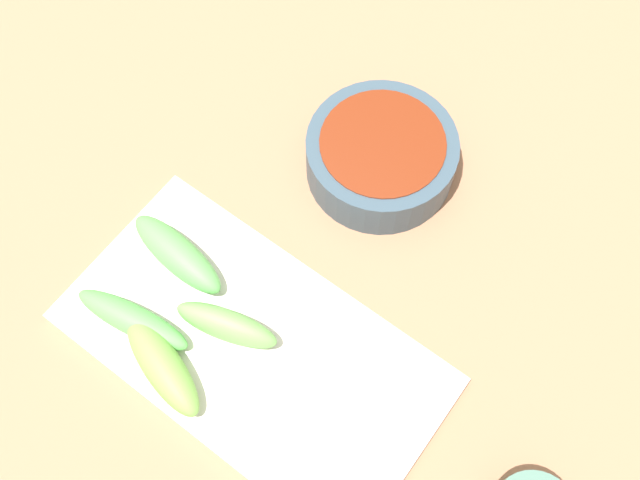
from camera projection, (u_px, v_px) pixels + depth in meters
The scene contains 7 objects.
tabletop at pixel (297, 260), 0.64m from camera, with size 2.10×2.10×0.02m, color #A57051.
sauce_bowl at pixel (381, 155), 0.65m from camera, with size 0.13×0.13×0.04m.
serving_plate at pixel (253, 349), 0.59m from camera, with size 0.16×0.30×0.01m, color silver.
broccoli_stalk_0 at pixel (133, 320), 0.58m from camera, with size 0.02×0.10×0.02m, color #5CB553.
broccoli_stalk_1 at pixel (162, 366), 0.57m from camera, with size 0.03×0.09×0.03m, color #77B74B.
broccoli_stalk_2 at pixel (177, 254), 0.60m from camera, with size 0.03×0.10×0.03m, color #60B557.
broccoli_stalk_3 at pixel (224, 323), 0.58m from camera, with size 0.02×0.08×0.03m, color #72BC58.
Camera 1 is at (0.19, 0.17, 0.60)m, focal length 42.60 mm.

